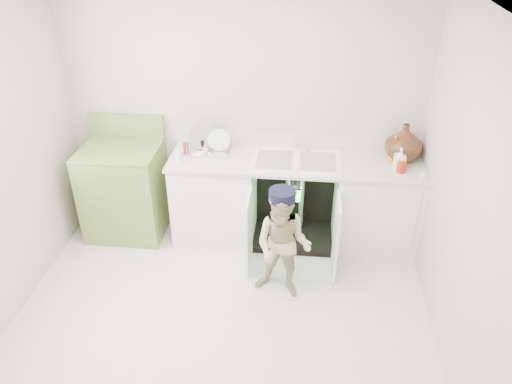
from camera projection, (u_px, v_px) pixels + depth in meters
The scene contains 5 objects.
ground at pixel (222, 317), 4.23m from camera, with size 3.50×3.50×0.00m, color beige.
room_shell at pixel (216, 191), 3.59m from camera, with size 6.00×5.50×1.26m.
counter_run at pixel (299, 198), 4.96m from camera, with size 2.44×1.02×1.26m.
avocado_stove at pixel (125, 189), 5.09m from camera, with size 0.77×0.65×1.19m.
repair_worker at pixel (283, 245), 4.23m from camera, with size 0.58×0.75×1.05m.
Camera 1 is at (0.60, -3.03, 3.09)m, focal length 35.00 mm.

